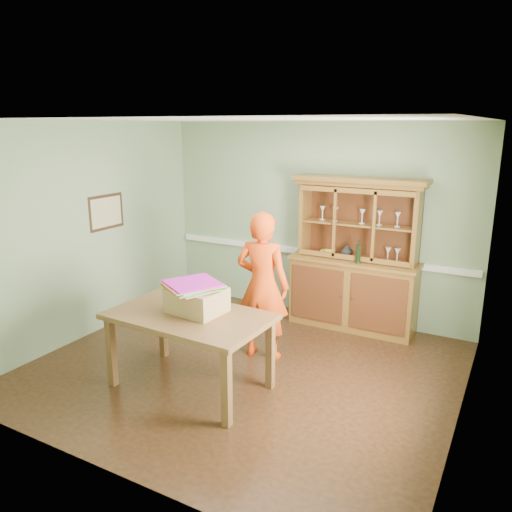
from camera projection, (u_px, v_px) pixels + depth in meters
The scene contains 14 objects.
floor at pixel (244, 368), 5.61m from camera, with size 4.50×4.50×0.00m, color #4A2C17.
ceiling at pixel (242, 120), 4.92m from camera, with size 4.50×4.50×0.00m, color white.
wall_back at pixel (315, 221), 6.96m from camera, with size 4.50×4.50×0.00m, color gray.
wall_left at pixel (89, 231), 6.31m from camera, with size 4.00×4.00×0.00m, color gray.
wall_right at pixel (472, 284), 4.22m from camera, with size 4.00×4.00×0.00m, color gray.
wall_front at pixel (102, 313), 3.57m from camera, with size 4.50×4.50×0.00m, color gray.
chair_rail at pixel (313, 253), 7.05m from camera, with size 4.41×0.05×0.08m, color white.
framed_map at pixel (107, 212), 6.50m from camera, with size 0.03×0.60×0.46m.
window_panel at pixel (467, 276), 3.94m from camera, with size 0.03×0.96×1.36m.
china_hutch at pixel (354, 276), 6.62m from camera, with size 1.71×0.56×2.01m.
dining_table at pixel (189, 323), 5.05m from camera, with size 1.65×1.03×0.81m.
cardboard_box at pixel (197, 300), 5.05m from camera, with size 0.54×0.43×0.25m, color tan.
kite_stack at pixel (194, 285), 5.02m from camera, with size 0.66×0.66×0.06m.
person at pixel (263, 286), 5.71m from camera, with size 0.63×0.41×1.73m, color #EF450F.
Camera 1 is at (2.57, -4.41, 2.65)m, focal length 35.00 mm.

